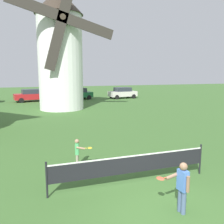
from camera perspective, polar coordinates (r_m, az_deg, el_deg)
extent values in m
plane|color=#3D662D|center=(7.14, 12.24, -21.41)|extent=(120.00, 120.00, 0.00)
cylinder|color=white|center=(24.64, -12.05, 11.19)|extent=(4.29, 4.29, 9.07)
cone|color=#382D23|center=(25.50, -12.53, 24.12)|extent=(4.63, 4.63, 2.36)
cylinder|color=#382D23|center=(22.74, -11.63, 21.07)|extent=(0.50, 0.60, 0.50)
cube|color=#332D28|center=(22.60, -11.58, 21.15)|extent=(3.44, 0.12, 9.22)
cube|color=#332D28|center=(22.60, -11.58, 21.15)|extent=(9.22, 0.12, 3.44)
cylinder|color=black|center=(7.49, -15.17, -15.26)|extent=(0.06, 0.06, 1.10)
cylinder|color=black|center=(9.38, 20.11, -10.41)|extent=(0.06, 0.06, 1.10)
cube|color=black|center=(8.01, 4.70, -12.32)|extent=(5.31, 0.01, 0.55)
cube|color=white|center=(7.91, 4.73, -10.33)|extent=(5.31, 0.02, 0.04)
cylinder|color=slate|center=(6.89, 16.54, -19.86)|extent=(0.12, 0.12, 0.62)
cylinder|color=slate|center=(6.98, 15.77, -19.41)|extent=(0.12, 0.12, 0.62)
cube|color=#4C7AD1|center=(6.67, 16.38, -15.23)|extent=(0.19, 0.31, 0.55)
sphere|color=#89664C|center=(6.53, 16.54, -12.25)|extent=(0.21, 0.21, 0.21)
cylinder|color=#89664C|center=(6.55, 17.50, -15.97)|extent=(0.09, 0.09, 0.41)
cylinder|color=#89664C|center=(6.65, 14.17, -14.43)|extent=(0.43, 0.12, 0.16)
cylinder|color=#D84C33|center=(6.56, 12.98, -14.73)|extent=(0.22, 0.04, 0.04)
ellipsoid|color=#D84C33|center=(6.44, 11.35, -15.13)|extent=(0.20, 0.25, 0.03)
cylinder|color=#9E937F|center=(9.75, -8.15, -11.06)|extent=(0.10, 0.10, 0.49)
cylinder|color=#9E937F|center=(9.62, -8.22, -11.35)|extent=(0.10, 0.10, 0.49)
cube|color=#4CB266|center=(9.53, -8.25, -8.57)|extent=(0.19, 0.27, 0.44)
sphere|color=tan|center=(9.45, -8.29, -6.85)|extent=(0.16, 0.16, 0.16)
cylinder|color=tan|center=(9.69, -8.17, -8.40)|extent=(0.07, 0.07, 0.33)
cylinder|color=tan|center=(9.37, -7.41, -8.45)|extent=(0.34, 0.16, 0.13)
cylinder|color=yellow|center=(9.36, -6.60, -8.45)|extent=(0.22, 0.08, 0.04)
ellipsoid|color=yellow|center=(9.35, -5.24, -8.44)|extent=(0.24, 0.28, 0.03)
cube|color=red|center=(32.34, -18.27, 3.53)|extent=(4.61, 2.45, 0.70)
cube|color=#2D333D|center=(32.29, -18.33, 4.64)|extent=(2.68, 1.91, 0.56)
cylinder|color=black|center=(33.50, -16.02, 3.22)|extent=(0.62, 0.28, 0.60)
cylinder|color=black|center=(31.86, -15.32, 2.95)|extent=(0.62, 0.28, 0.60)
cylinder|color=black|center=(32.97, -21.06, 2.87)|extent=(0.62, 0.28, 0.60)
cylinder|color=black|center=(31.30, -20.62, 2.58)|extent=(0.62, 0.28, 0.60)
cube|color=#1E6638|center=(33.35, -8.13, 4.06)|extent=(4.19, 2.34, 0.70)
cube|color=#2D333D|center=(33.30, -8.16, 5.14)|extent=(2.44, 1.85, 0.56)
cylinder|color=black|center=(34.65, -6.52, 3.71)|extent=(0.62, 0.28, 0.60)
cylinder|color=black|center=(33.09, -5.42, 3.46)|extent=(0.62, 0.28, 0.60)
cylinder|color=black|center=(33.75, -10.77, 3.45)|extent=(0.62, 0.28, 0.60)
cylinder|color=black|center=(32.14, -9.84, 3.20)|extent=(0.62, 0.28, 0.60)
cube|color=silver|center=(34.55, 2.52, 4.32)|extent=(4.13, 2.18, 0.70)
cube|color=#2D333D|center=(34.50, 2.53, 5.37)|extent=(2.38, 1.76, 0.56)
cylinder|color=black|center=(35.97, 3.76, 3.95)|extent=(0.62, 0.25, 0.60)
cylinder|color=black|center=(34.51, 5.16, 3.71)|extent=(0.62, 0.25, 0.60)
cylinder|color=black|center=(34.73, -0.11, 3.78)|extent=(0.62, 0.25, 0.60)
cylinder|color=black|center=(33.21, 1.17, 3.52)|extent=(0.62, 0.25, 0.60)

